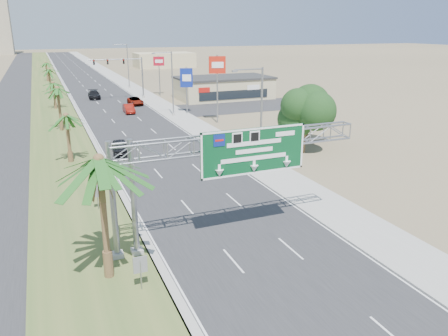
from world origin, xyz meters
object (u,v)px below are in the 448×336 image
car_right_lane (135,101)px  pole_sign_red_near (217,69)px  signal_mast (132,74)px  car_mid_lane (129,109)px  pole_sign_blue (186,80)px  sign_gantry (229,151)px  store_building (224,88)px  car_far (94,95)px  palm_near (99,160)px  pole_sign_red_far (159,64)px  car_left_lane (120,147)px

car_right_lane → pole_sign_red_near: size_ratio=0.51×
signal_mast → pole_sign_red_near: bearing=-75.8°
car_mid_lane → pole_sign_blue: size_ratio=0.59×
car_right_lane → pole_sign_blue: bearing=-61.9°
pole_sign_red_near → sign_gantry: bearing=-110.7°
store_building → car_far: size_ratio=3.32×
store_building → car_right_lane: size_ratio=3.58×
palm_near → pole_sign_red_near: bearing=59.9°
palm_near → pole_sign_blue: palm_near is taller
car_mid_lane → pole_sign_red_far: 20.50m
sign_gantry → car_mid_lane: 47.97m
car_left_lane → car_right_lane: 32.61m
car_far → pole_sign_red_far: (13.16, -0.88, 5.56)m
signal_mast → car_left_lane: signal_mast is taller
palm_near → pole_sign_red_near: (21.29, 36.70, 0.84)m
sign_gantry → signal_mast: bearing=84.3°
car_right_lane → store_building: bearing=3.6°
sign_gantry → car_right_lane: 55.66m
palm_near → store_building: (31.20, 58.00, -4.93)m
car_right_lane → pole_sign_blue: (6.09, -11.74, 4.82)m
car_left_lane → car_mid_lane: car_left_lane is taller
sign_gantry → store_building: bearing=67.6°
signal_mast → car_far: (-7.05, 3.56, -4.06)m
sign_gantry → car_left_lane: 24.38m
store_building → pole_sign_blue: 17.64m
car_left_lane → car_far: bearing=92.8°
sign_gantry → pole_sign_red_near: (13.16, 34.77, 1.71)m
car_mid_lane → car_far: (-3.38, 17.99, 0.06)m
store_building → pole_sign_red_far: bearing=141.1°
car_mid_lane → pole_sign_red_near: bearing=-48.6°
pole_sign_blue → pole_sign_red_far: size_ratio=0.93×
sign_gantry → pole_sign_blue: 44.86m
palm_near → sign_gantry: bearing=13.3°
palm_near → signal_mast: size_ratio=0.81×
signal_mast → pole_sign_red_far: (6.10, 2.68, 1.50)m
sign_gantry → pole_sign_blue: (11.28, 43.42, -0.54)m
pole_sign_red_far → sign_gantry: bearing=-100.8°
car_left_lane → signal_mast: bearing=82.3°
sign_gantry → pole_sign_red_near: size_ratio=1.71×
store_building → car_right_lane: (-17.87, -0.91, -1.30)m
car_left_lane → pole_sign_red_near: 20.89m
car_mid_lane → pole_sign_red_near: size_ratio=0.45×
car_far → pole_sign_blue: size_ratio=0.72×
palm_near → store_building: size_ratio=0.46×
car_mid_lane → car_far: car_far is taller
store_building → car_left_lane: bearing=-128.8°
signal_mast → pole_sign_red_far: size_ratio=1.28×
car_left_lane → pole_sign_red_far: size_ratio=0.54×
pole_sign_blue → store_building: bearing=47.1°
car_mid_lane → car_right_lane: 8.00m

